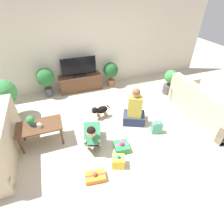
# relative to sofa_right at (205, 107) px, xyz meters

# --- Properties ---
(ground_plane) EXTENTS (16.00, 16.00, 0.00)m
(ground_plane) POSITION_rel_sofa_right_xyz_m (-2.40, 0.10, -0.30)
(ground_plane) COLOR beige
(wall_back) EXTENTS (8.40, 0.06, 2.60)m
(wall_back) POSITION_rel_sofa_right_xyz_m (-2.40, 2.73, 1.00)
(wall_back) COLOR beige
(wall_back) RESTS_ON ground_plane
(sofa_right) EXTENTS (0.89, 1.95, 0.85)m
(sofa_right) POSITION_rel_sofa_right_xyz_m (0.00, 0.00, 0.00)
(sofa_right) COLOR #C6B293
(sofa_right) RESTS_ON ground_plane
(coffee_table) EXTENTS (0.92, 0.52, 0.48)m
(coffee_table) POSITION_rel_sofa_right_xyz_m (-3.92, 0.42, 0.11)
(coffee_table) COLOR brown
(coffee_table) RESTS_ON ground_plane
(tv_console) EXTENTS (1.30, 0.40, 0.49)m
(tv_console) POSITION_rel_sofa_right_xyz_m (-2.68, 2.46, -0.06)
(tv_console) COLOR brown
(tv_console) RESTS_ON ground_plane
(tv) EXTENTS (1.05, 0.20, 0.57)m
(tv) POSITION_rel_sofa_right_xyz_m (-2.68, 2.46, 0.43)
(tv) COLOR black
(tv) RESTS_ON tv_console
(potted_plant_corner_left) EXTENTS (0.64, 0.64, 1.05)m
(potted_plant_corner_left) POSITION_rel_sofa_right_xyz_m (-4.66, 1.61, 0.38)
(potted_plant_corner_left) COLOR #336B84
(potted_plant_corner_left) RESTS_ON ground_plane
(potted_plant_back_left) EXTENTS (0.51, 0.51, 0.87)m
(potted_plant_back_left) POSITION_rel_sofa_right_xyz_m (-3.68, 2.41, 0.27)
(potted_plant_back_left) COLOR #4C4C51
(potted_plant_back_left) RESTS_ON ground_plane
(potted_plant_back_right) EXTENTS (0.47, 0.47, 0.79)m
(potted_plant_back_right) POSITION_rel_sofa_right_xyz_m (-1.68, 2.41, 0.20)
(potted_plant_back_right) COLOR #A36042
(potted_plant_back_right) RESTS_ON ground_plane
(potted_plant_corner_right) EXTENTS (0.38, 0.38, 0.75)m
(potted_plant_corner_right) POSITION_rel_sofa_right_xyz_m (-0.15, 1.33, 0.10)
(potted_plant_corner_right) COLOR #4C4C51
(potted_plant_corner_right) RESTS_ON ground_plane
(person_kneeling) EXTENTS (0.50, 0.78, 0.74)m
(person_kneeling) POSITION_rel_sofa_right_xyz_m (-2.91, -0.03, 0.01)
(person_kneeling) COLOR #23232D
(person_kneeling) RESTS_ON ground_plane
(person_sitting) EXTENTS (0.64, 0.60, 0.98)m
(person_sitting) POSITION_rel_sofa_right_xyz_m (-1.79, 0.36, 0.06)
(person_sitting) COLOR #283351
(person_sitting) RESTS_ON ground_plane
(dog) EXTENTS (0.53, 0.22, 0.36)m
(dog) POSITION_rel_sofa_right_xyz_m (-2.51, 0.83, -0.07)
(dog) COLOR black
(dog) RESTS_ON ground_plane
(gift_box_a) EXTENTS (0.38, 0.27, 0.16)m
(gift_box_a) POSITION_rel_sofa_right_xyz_m (-3.09, -0.83, -0.25)
(gift_box_a) COLOR orange
(gift_box_a) RESTS_ON ground_plane
(gift_box_b) EXTENTS (0.29, 0.27, 0.29)m
(gift_box_b) POSITION_rel_sofa_right_xyz_m (-2.60, -0.70, -0.19)
(gift_box_b) COLOR yellow
(gift_box_b) RESTS_ON ground_plane
(gift_box_c) EXTENTS (0.33, 0.33, 0.22)m
(gift_box_c) POSITION_rel_sofa_right_xyz_m (-2.39, -0.35, -0.23)
(gift_box_c) COLOR #2D934C
(gift_box_c) RESTS_ON ground_plane
(gift_bag_a) EXTENTS (0.25, 0.18, 0.31)m
(gift_bag_a) POSITION_rel_sofa_right_xyz_m (-1.44, -0.14, -0.15)
(gift_bag_a) COLOR #4CA384
(gift_bag_a) RESTS_ON ground_plane
(mug) EXTENTS (0.12, 0.08, 0.09)m
(mug) POSITION_rel_sofa_right_xyz_m (-3.90, 0.36, 0.22)
(mug) COLOR silver
(mug) RESTS_ON coffee_table
(tabletop_plant) EXTENTS (0.17, 0.17, 0.22)m
(tabletop_plant) POSITION_rel_sofa_right_xyz_m (-4.05, 0.48, 0.30)
(tabletop_plant) COLOR #336B84
(tabletop_plant) RESTS_ON coffee_table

